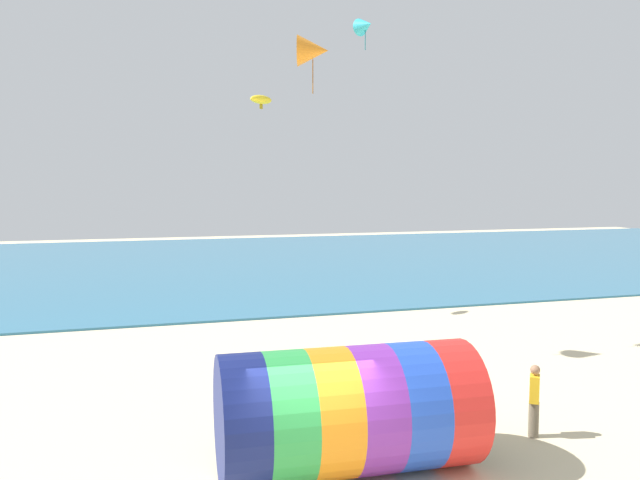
% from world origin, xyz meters
% --- Properties ---
extents(sea, '(120.00, 40.00, 0.10)m').
position_xyz_m(sea, '(0.00, 36.02, 0.05)').
color(sea, teal).
rests_on(sea, ground).
extents(giant_inflatable_tube, '(5.39, 2.83, 2.62)m').
position_xyz_m(giant_inflatable_tube, '(0.94, 1.28, 1.31)').
color(giant_inflatable_tube, navy).
rests_on(giant_inflatable_tube, ground).
extents(kite_handler, '(0.39, 0.42, 1.72)m').
position_xyz_m(kite_handler, '(5.70, 1.76, 0.88)').
color(kite_handler, '#726651').
rests_on(kite_handler, ground).
extents(kite_cyan_delta, '(0.76, 0.76, 1.11)m').
position_xyz_m(kite_cyan_delta, '(4.42, 9.78, 11.24)').
color(kite_cyan_delta, '#2DB2C6').
extents(kite_orange_delta, '(1.25, 1.25, 1.87)m').
position_xyz_m(kite_orange_delta, '(2.46, 9.35, 10.21)').
color(kite_orange_delta, orange).
extents(kite_yellow_parafoil, '(1.28, 1.05, 0.65)m').
position_xyz_m(kite_yellow_parafoil, '(2.20, 16.77, 9.59)').
color(kite_yellow_parafoil, yellow).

